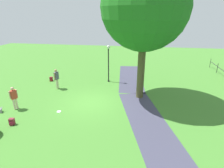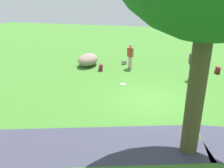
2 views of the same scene
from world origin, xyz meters
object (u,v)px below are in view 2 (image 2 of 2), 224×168
(woman_with_handbag, at_px, (130,54))
(handbag_on_grass, at_px, (124,62))
(backpack_by_boulder, at_px, (101,68))
(lawn_boulder, at_px, (88,60))
(man_near_boulder, at_px, (193,62))
(spare_backpack_on_lawn, at_px, (218,70))
(frisbee_on_grass, at_px, (123,84))

(woman_with_handbag, height_order, handbag_on_grass, woman_with_handbag)
(handbag_on_grass, height_order, backpack_by_boulder, backpack_by_boulder)
(backpack_by_boulder, bearing_deg, lawn_boulder, -38.21)
(man_near_boulder, distance_m, backpack_by_boulder, 5.57)
(backpack_by_boulder, bearing_deg, woman_with_handbag, -151.22)
(woman_with_handbag, xyz_separation_m, handbag_on_grass, (0.53, -0.73, -0.78))
(backpack_by_boulder, xyz_separation_m, spare_backpack_on_lawn, (-7.14, -1.09, 0.00))
(lawn_boulder, xyz_separation_m, woman_with_handbag, (-2.88, -0.03, 0.53))
(lawn_boulder, relative_size, woman_with_handbag, 1.19)
(handbag_on_grass, bearing_deg, man_near_boulder, 155.41)
(handbag_on_grass, xyz_separation_m, backpack_by_boulder, (1.19, 1.67, 0.05))
(man_near_boulder, xyz_separation_m, frisbee_on_grass, (3.68, 1.75, -1.00))
(spare_backpack_on_lawn, xyz_separation_m, frisbee_on_grass, (5.33, 3.13, -0.18))
(woman_with_handbag, bearing_deg, backpack_by_boulder, 28.78)
(woman_with_handbag, distance_m, spare_backpack_on_lawn, 5.47)
(man_near_boulder, bearing_deg, backpack_by_boulder, -3.09)
(woman_with_handbag, distance_m, man_near_boulder, 3.97)
(woman_with_handbag, xyz_separation_m, man_near_boulder, (-3.77, 1.24, 0.09))
(backpack_by_boulder, distance_m, spare_backpack_on_lawn, 7.23)
(frisbee_on_grass, bearing_deg, handbag_on_grass, -80.50)
(woman_with_handbag, relative_size, man_near_boulder, 0.92)
(lawn_boulder, bearing_deg, spare_backpack_on_lawn, -178.76)
(lawn_boulder, distance_m, frisbee_on_grass, 4.21)
(lawn_boulder, xyz_separation_m, handbag_on_grass, (-2.35, -0.76, -0.25))
(handbag_on_grass, distance_m, spare_backpack_on_lawn, 5.98)
(woman_with_handbag, relative_size, spare_backpack_on_lawn, 4.00)
(lawn_boulder, height_order, spare_backpack_on_lawn, lawn_boulder)
(lawn_boulder, relative_size, handbag_on_grass, 5.00)
(handbag_on_grass, distance_m, frisbee_on_grass, 3.77)
(handbag_on_grass, height_order, frisbee_on_grass, handbag_on_grass)
(lawn_boulder, distance_m, handbag_on_grass, 2.49)
(spare_backpack_on_lawn, bearing_deg, frisbee_on_grass, 30.46)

